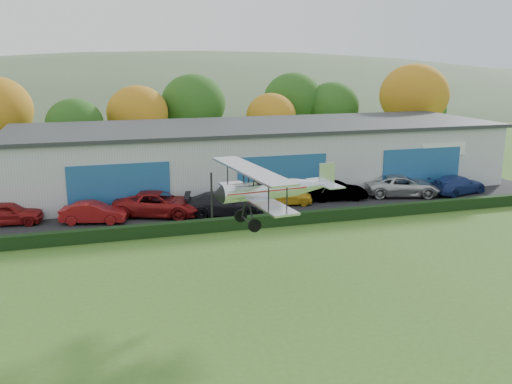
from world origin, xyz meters
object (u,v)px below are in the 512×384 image
object	(u,v)px
car_1	(93,212)
car_5	(338,191)
car_3	(224,204)
hangar	(259,155)
biplane	(270,188)
car_2	(158,204)
car_6	(402,186)
car_0	(7,213)
car_7	(458,185)
car_4	(285,195)

from	to	relation	value
car_1	car_5	distance (m)	18.12
car_3	hangar	bearing A→B (deg)	-18.09
hangar	car_5	xyz separation A→B (m)	(4.23, -6.81, -1.87)
car_1	biplane	size ratio (longest dim) A/B	0.58
car_2	car_5	xyz separation A→B (m)	(13.74, 0.45, -0.11)
biplane	car_2	bearing A→B (deg)	98.63
car_6	car_0	bearing A→B (deg)	105.14
car_1	car_7	world-z (taller)	car_7
car_5	car_7	bearing A→B (deg)	-87.09
car_1	car_6	xyz separation A→B (m)	(23.58, 0.75, 0.11)
car_1	car_3	xyz separation A→B (m)	(8.77, -0.59, 0.09)
car_0	car_2	xyz separation A→B (m)	(9.76, -0.70, 0.08)
car_5	biplane	world-z (taller)	biplane
car_3	car_4	size ratio (longest dim) A/B	1.35
hangar	car_4	distance (m)	7.18
car_0	car_5	size ratio (longest dim) A/B	1.00
car_1	car_2	world-z (taller)	car_2
car_0	biplane	distance (m)	19.98
car_3	car_1	bearing A→B (deg)	99.27
car_1	car_2	distance (m)	4.39
hangar	car_1	xyz separation A→B (m)	(-13.86, -7.79, -1.90)
car_4	car_7	size ratio (longest dim) A/B	0.79
biplane	car_0	bearing A→B (deg)	126.79
hangar	car_2	world-z (taller)	hangar
car_1	car_3	distance (m)	8.80
car_0	biplane	world-z (taller)	biplane
car_3	car_6	xyz separation A→B (m)	(14.80, 1.34, 0.02)
car_1	car_6	world-z (taller)	car_6
car_0	car_5	distance (m)	23.50
car_7	car_6	bearing A→B (deg)	68.99
car_1	hangar	bearing A→B (deg)	-46.81
car_1	car_3	size ratio (longest dim) A/B	0.78
car_2	car_0	bearing A→B (deg)	108.25
hangar	car_5	world-z (taller)	hangar
car_2	car_6	xyz separation A→B (m)	(19.23, 0.22, -0.02)
car_1	car_2	xyz separation A→B (m)	(4.35, 0.53, 0.13)
car_4	car_6	world-z (taller)	car_6
hangar	car_4	xyz separation A→B (m)	(-0.09, -6.92, -1.91)
car_2	car_7	distance (m)	23.87
car_0	car_3	xyz separation A→B (m)	(14.18, -1.83, 0.03)
car_5	car_4	bearing A→B (deg)	99.23
car_0	car_7	distance (m)	33.65
car_4	biplane	distance (m)	15.58
car_2	car_5	size ratio (longest dim) A/B	1.36
hangar	car_0	distance (m)	20.43
car_4	biplane	bearing A→B (deg)	169.02
biplane	car_6	bearing A→B (deg)	35.04
car_7	biplane	distance (m)	24.44
car_5	car_1	bearing A→B (deg)	100.88
car_1	car_6	size ratio (longest dim) A/B	0.73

